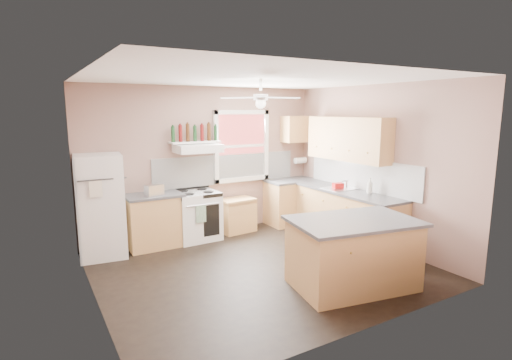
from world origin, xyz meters
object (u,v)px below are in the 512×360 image
toaster (154,190)px  cart (237,215)px  stove (196,216)px  refrigerator (101,206)px  island (353,255)px

toaster → cart: 1.74m
stove → refrigerator: bearing=179.8°
toaster → island: (1.79, -2.72, -0.56)m
island → cart: bearing=104.0°
toaster → stove: 0.96m
toaster → island: toaster is taller
refrigerator → island: refrigerator is taller
toaster → island: size_ratio=0.19×
cart → island: (0.19, -2.87, 0.11)m
refrigerator → cart: (2.43, 0.08, -0.49)m
cart → island: island is taller
cart → stove: bearing=177.6°
refrigerator → stove: size_ratio=1.88×
refrigerator → toaster: bearing=1.0°
refrigerator → cart: size_ratio=2.53×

